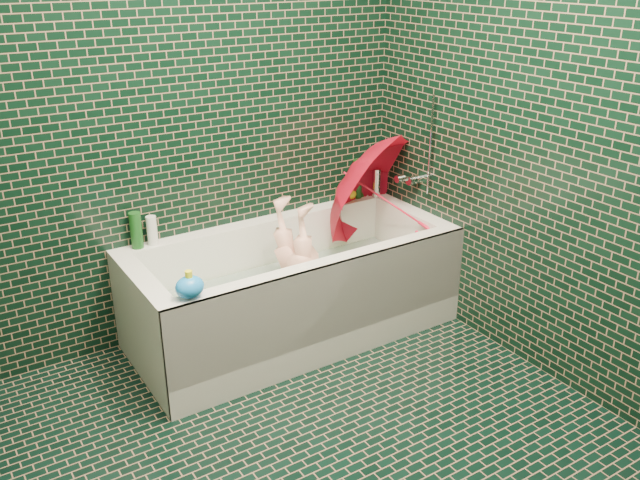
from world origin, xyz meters
TOP-DOWN VIEW (x-y plane):
  - floor at (0.00, 0.00)m, footprint 2.80×2.80m
  - wall_back at (0.00, 1.40)m, footprint 2.80×0.00m
  - wall_right at (1.30, 0.00)m, footprint 0.00×2.80m
  - bathtub at (0.45, 1.01)m, footprint 1.70×0.75m
  - bath_mat at (0.45, 1.02)m, footprint 1.35×0.47m
  - water at (0.45, 1.02)m, footprint 1.48×0.53m
  - faucet at (1.26, 1.02)m, footprint 0.18×0.19m
  - child at (0.48, 0.98)m, footprint 0.98×0.48m
  - umbrella at (1.08, 1.04)m, footprint 1.00×1.08m
  - soap_bottle_a at (1.14, 1.36)m, footprint 0.12×0.12m
  - soap_bottle_b at (1.25, 1.36)m, footprint 0.10×0.10m
  - soap_bottle_c at (1.14, 1.35)m, footprint 0.15×0.15m
  - bottle_right_tall at (1.11, 1.37)m, footprint 0.07×0.07m
  - bottle_right_pump at (1.21, 1.32)m, footprint 0.06×0.06m
  - bottle_left_tall at (-0.25, 1.35)m, footprint 0.06×0.06m
  - bottle_left_short at (-0.18, 1.35)m, footprint 0.06×0.06m
  - rubber_duck at (1.05, 1.36)m, footprint 0.11×0.08m
  - bath_toy at (-0.24, 0.70)m, footprint 0.16×0.15m

SIDE VIEW (x-z plane):
  - floor at x=0.00m, z-range 0.00..0.00m
  - bath_mat at x=0.45m, z-range 0.15..0.16m
  - bathtub at x=0.45m, z-range -0.06..0.49m
  - water at x=0.45m, z-range 0.30..0.30m
  - child at x=0.48m, z-range 0.15..0.47m
  - soap_bottle_a at x=1.14m, z-range 0.42..0.68m
  - soap_bottle_b at x=1.25m, z-range 0.44..0.66m
  - soap_bottle_c at x=1.14m, z-range 0.47..0.63m
  - rubber_duck at x=1.05m, z-range 0.55..0.64m
  - bath_toy at x=-0.24m, z-range 0.54..0.67m
  - bottle_left_short at x=-0.18m, z-range 0.55..0.70m
  - umbrella at x=1.08m, z-range 0.11..1.14m
  - bottle_right_pump at x=1.21m, z-range 0.55..0.72m
  - bottle_left_tall at x=-0.25m, z-range 0.55..0.74m
  - bottle_right_tall at x=1.11m, z-range 0.55..0.78m
  - faucet at x=1.26m, z-range 0.50..1.05m
  - wall_back at x=0.00m, z-range -0.15..2.65m
  - wall_right at x=1.30m, z-range -0.15..2.65m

